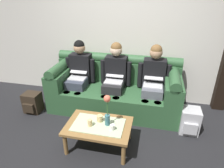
% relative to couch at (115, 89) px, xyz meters
% --- Properties ---
extents(ground_plane, '(14.00, 14.00, 0.00)m').
position_rel_couch_xyz_m(ground_plane, '(-0.00, -1.17, -0.37)').
color(ground_plane, black).
extents(back_wall_patterned, '(6.00, 0.12, 2.90)m').
position_rel_couch_xyz_m(back_wall_patterned, '(-0.00, 0.53, 1.08)').
color(back_wall_patterned, silver).
rests_on(back_wall_patterned, ground_plane).
extents(couch, '(2.28, 0.88, 0.96)m').
position_rel_couch_xyz_m(couch, '(0.00, 0.00, 0.00)').
color(couch, '#2D5633').
rests_on(couch, ground_plane).
extents(person_left, '(0.56, 0.67, 1.22)m').
position_rel_couch_xyz_m(person_left, '(-0.67, -0.00, 0.29)').
color(person_left, '#383D4C').
rests_on(person_left, ground_plane).
extents(person_middle, '(0.56, 0.67, 1.22)m').
position_rel_couch_xyz_m(person_middle, '(-0.00, -0.00, 0.29)').
color(person_middle, '#232326').
rests_on(person_middle, ground_plane).
extents(person_right, '(0.56, 0.67, 1.22)m').
position_rel_couch_xyz_m(person_right, '(0.67, -0.00, 0.29)').
color(person_right, '#595B66').
rests_on(person_right, ground_plane).
extents(coffee_table, '(0.89, 0.59, 0.38)m').
position_rel_couch_xyz_m(coffee_table, '(-0.00, -1.07, -0.05)').
color(coffee_table, olive).
rests_on(coffee_table, ground_plane).
extents(flower_vase, '(0.09, 0.09, 0.45)m').
position_rel_couch_xyz_m(flower_vase, '(0.12, -1.05, 0.25)').
color(flower_vase, '#336672').
rests_on(flower_vase, coffee_table).
extents(cup_near_left, '(0.06, 0.06, 0.09)m').
position_rel_couch_xyz_m(cup_near_left, '(-0.10, -1.13, 0.05)').
color(cup_near_left, '#DBB77A').
rests_on(cup_near_left, coffee_table).
extents(cup_near_right, '(0.06, 0.06, 0.08)m').
position_rel_couch_xyz_m(cup_near_right, '(0.21, -1.14, 0.05)').
color(cup_near_right, white).
rests_on(cup_near_right, coffee_table).
extents(cup_far_center, '(0.08, 0.08, 0.09)m').
position_rel_couch_xyz_m(cup_far_center, '(-0.00, -1.00, 0.05)').
color(cup_far_center, '#DBB77A').
rests_on(cup_far_center, coffee_table).
extents(backpack_right, '(0.28, 0.31, 0.40)m').
position_rel_couch_xyz_m(backpack_right, '(1.28, -0.46, -0.17)').
color(backpack_right, '#B7B7BC').
rests_on(backpack_right, ground_plane).
extents(backpack_left, '(0.29, 0.28, 0.37)m').
position_rel_couch_xyz_m(backpack_left, '(-1.42, -0.49, -0.19)').
color(backpack_left, '#2D2319').
rests_on(backpack_left, ground_plane).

